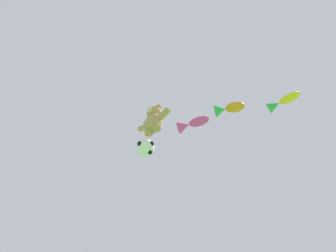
{
  "coord_description": "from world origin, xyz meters",
  "views": [
    {
      "loc": [
        6.24,
        -1.83,
        1.11
      ],
      "look_at": [
        1.61,
        3.7,
        10.55
      ],
      "focal_mm": 24.0,
      "sensor_mm": 36.0,
      "label": 1
    }
  ],
  "objects_px": {
    "soccer_ball_kite": "(146,147)",
    "fish_kite_goldfin": "(282,102)",
    "fish_kite_magenta": "(191,124)",
    "diamond_kite": "(149,125)",
    "fish_kite_tangerine": "(228,109)",
    "teddy_bear_kite": "(154,120)"
  },
  "relations": [
    {
      "from": "soccer_ball_kite",
      "to": "fish_kite_tangerine",
      "type": "height_order",
      "value": "fish_kite_tangerine"
    },
    {
      "from": "soccer_ball_kite",
      "to": "fish_kite_goldfin",
      "type": "height_order",
      "value": "fish_kite_goldfin"
    },
    {
      "from": "fish_kite_tangerine",
      "to": "fish_kite_goldfin",
      "type": "height_order",
      "value": "fish_kite_tangerine"
    },
    {
      "from": "fish_kite_tangerine",
      "to": "fish_kite_goldfin",
      "type": "xyz_separation_m",
      "value": [
        2.6,
        1.06,
        -0.65
      ]
    },
    {
      "from": "fish_kite_magenta",
      "to": "diamond_kite",
      "type": "distance_m",
      "value": 4.09
    },
    {
      "from": "fish_kite_tangerine",
      "to": "diamond_kite",
      "type": "bearing_deg",
      "value": -167.98
    },
    {
      "from": "teddy_bear_kite",
      "to": "soccer_ball_kite",
      "type": "relative_size",
      "value": 2.27
    },
    {
      "from": "teddy_bear_kite",
      "to": "fish_kite_tangerine",
      "type": "xyz_separation_m",
      "value": [
        3.62,
        2.46,
        0.56
      ]
    },
    {
      "from": "teddy_bear_kite",
      "to": "fish_kite_goldfin",
      "type": "relative_size",
      "value": 1.38
    },
    {
      "from": "fish_kite_magenta",
      "to": "fish_kite_tangerine",
      "type": "height_order",
      "value": "fish_kite_tangerine"
    },
    {
      "from": "soccer_ball_kite",
      "to": "fish_kite_goldfin",
      "type": "relative_size",
      "value": 0.61
    },
    {
      "from": "diamond_kite",
      "to": "fish_kite_goldfin",
      "type": "bearing_deg",
      "value": 15.42
    },
    {
      "from": "soccer_ball_kite",
      "to": "diamond_kite",
      "type": "xyz_separation_m",
      "value": [
        -1.13,
        1.05,
        4.01
      ]
    },
    {
      "from": "fish_kite_tangerine",
      "to": "fish_kite_magenta",
      "type": "bearing_deg",
      "value": -159.09
    },
    {
      "from": "fish_kite_magenta",
      "to": "fish_kite_goldfin",
      "type": "distance_m",
      "value": 5.08
    },
    {
      "from": "fish_kite_magenta",
      "to": "diamond_kite",
      "type": "bearing_deg",
      "value": -173.97
    },
    {
      "from": "fish_kite_tangerine",
      "to": "fish_kite_goldfin",
      "type": "distance_m",
      "value": 2.88
    },
    {
      "from": "fish_kite_goldfin",
      "to": "diamond_kite",
      "type": "height_order",
      "value": "diamond_kite"
    },
    {
      "from": "diamond_kite",
      "to": "soccer_ball_kite",
      "type": "bearing_deg",
      "value": -42.69
    },
    {
      "from": "fish_kite_goldfin",
      "to": "fish_kite_tangerine",
      "type": "bearing_deg",
      "value": -157.8
    },
    {
      "from": "fish_kite_tangerine",
      "to": "diamond_kite",
      "type": "height_order",
      "value": "diamond_kite"
    },
    {
      "from": "teddy_bear_kite",
      "to": "fish_kite_tangerine",
      "type": "bearing_deg",
      "value": 34.22
    }
  ]
}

